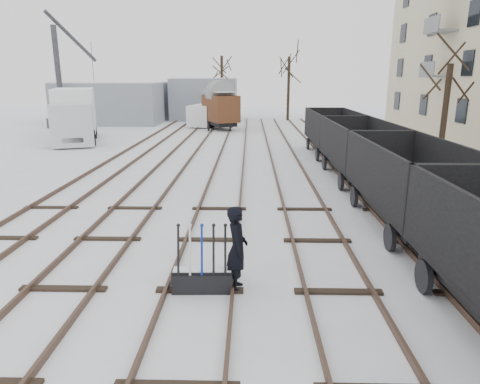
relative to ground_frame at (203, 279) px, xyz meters
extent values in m
plane|color=white|center=(-0.06, -0.05, -0.28)|extent=(120.00, 120.00, 0.00)
cube|color=black|center=(-6.78, 13.95, -0.21)|extent=(0.07, 52.00, 0.15)
cube|color=black|center=(-5.34, 13.95, -0.21)|extent=(0.07, 52.00, 0.15)
cube|color=black|center=(-3.78, 13.95, -0.21)|extent=(0.07, 52.00, 0.15)
cube|color=black|center=(-2.34, 13.95, -0.21)|extent=(0.07, 52.00, 0.15)
cube|color=black|center=(-3.06, 1.95, -0.26)|extent=(1.90, 0.20, 0.08)
cube|color=black|center=(-0.78, 13.95, -0.21)|extent=(0.07, 52.00, 0.15)
cube|color=black|center=(0.66, 13.95, -0.21)|extent=(0.07, 52.00, 0.15)
cube|color=black|center=(-0.06, 1.95, -0.26)|extent=(1.90, 0.20, 0.08)
cube|color=black|center=(2.22, 13.95, -0.21)|extent=(0.07, 52.00, 0.15)
cube|color=black|center=(3.66, 13.95, -0.21)|extent=(0.07, 52.00, 0.15)
cube|color=black|center=(2.94, 1.95, -0.26)|extent=(1.90, 0.20, 0.08)
cube|color=black|center=(5.22, 13.95, -0.21)|extent=(0.07, 52.00, 0.15)
cube|color=black|center=(6.66, 13.95, -0.21)|extent=(0.07, 52.00, 0.15)
cube|color=black|center=(5.94, 1.95, -0.26)|extent=(1.90, 0.20, 0.08)
cube|color=gray|center=(-13.06, 35.95, 1.72)|extent=(10.00, 8.00, 4.00)
cube|color=white|center=(-13.06, 35.95, 3.77)|extent=(9.80, 7.84, 0.10)
cube|color=gray|center=(-4.06, 39.95, 1.92)|extent=(7.00, 6.00, 4.40)
cube|color=white|center=(-4.06, 39.95, 4.17)|extent=(6.86, 5.88, 0.10)
cube|color=black|center=(0.00, 0.00, -0.06)|extent=(1.31, 0.46, 0.44)
cube|color=black|center=(0.00, 0.00, 0.18)|extent=(1.31, 0.34, 0.06)
cube|color=white|center=(0.00, 0.00, 0.22)|extent=(1.26, 0.30, 0.03)
cylinder|color=black|center=(-0.50, -0.02, 0.67)|extent=(0.06, 0.32, 1.08)
cylinder|color=silver|center=(-0.25, -0.01, 0.67)|extent=(0.06, 0.32, 1.08)
cylinder|color=#0C239F|center=(0.00, 0.00, 0.67)|extent=(0.06, 0.32, 1.08)
cylinder|color=black|center=(0.25, 0.01, 0.67)|extent=(0.06, 0.32, 1.08)
cylinder|color=black|center=(0.50, 0.02, 0.67)|extent=(0.06, 0.32, 1.08)
imported|color=black|center=(0.75, 0.10, 0.67)|extent=(0.52, 0.73, 1.90)
cube|color=black|center=(4.72, -1.99, 1.47)|extent=(0.11, 6.38, 1.70)
cube|color=black|center=(5.94, 4.41, 0.41)|extent=(2.04, 5.61, 0.43)
cube|color=black|center=(5.94, 4.41, 0.62)|extent=(2.55, 6.38, 0.13)
cube|color=black|center=(4.72, 4.41, 1.47)|extent=(0.11, 6.38, 1.70)
cube|color=black|center=(7.16, 4.41, 1.47)|extent=(0.11, 6.38, 1.70)
cube|color=white|center=(5.94, 4.41, 0.73)|extent=(2.30, 6.12, 0.06)
cylinder|color=black|center=(4.77, 2.36, 0.09)|extent=(0.13, 0.74, 0.74)
cylinder|color=black|center=(7.11, 6.45, 0.09)|extent=(0.13, 0.74, 0.74)
cube|color=black|center=(5.94, 10.81, 0.41)|extent=(2.04, 5.61, 0.43)
cube|color=black|center=(5.94, 10.81, 0.62)|extent=(2.55, 6.38, 0.13)
cube|color=black|center=(4.72, 10.81, 1.47)|extent=(0.11, 6.38, 1.70)
cube|color=black|center=(7.16, 10.81, 1.47)|extent=(0.11, 6.38, 1.70)
cube|color=white|center=(5.94, 10.81, 0.73)|extent=(2.30, 6.12, 0.06)
cylinder|color=black|center=(4.77, 8.76, 0.09)|extent=(0.13, 0.74, 0.74)
cylinder|color=black|center=(7.11, 12.85, 0.09)|extent=(0.13, 0.74, 0.74)
cube|color=black|center=(5.94, 17.21, 0.41)|extent=(2.04, 5.61, 0.43)
cube|color=black|center=(5.94, 17.21, 0.62)|extent=(2.55, 6.38, 0.13)
cube|color=black|center=(4.72, 17.21, 1.47)|extent=(0.11, 6.38, 1.70)
cube|color=black|center=(7.16, 17.21, 1.47)|extent=(0.11, 6.38, 1.70)
cube|color=white|center=(5.94, 17.21, 0.73)|extent=(2.30, 6.12, 0.06)
cylinder|color=black|center=(4.77, 15.16, 0.09)|extent=(0.13, 0.74, 0.74)
cylinder|color=black|center=(7.11, 19.25, 0.09)|extent=(0.13, 0.74, 0.74)
cube|color=black|center=(-1.65, 30.22, 0.28)|extent=(3.11, 4.18, 0.35)
cube|color=#4B2A16|center=(-1.65, 30.22, 1.59)|extent=(3.71, 4.83, 2.27)
cube|color=white|center=(-1.65, 30.22, 3.03)|extent=(3.43, 4.55, 0.03)
cylinder|color=black|center=(-2.61, 28.82, 0.02)|extent=(0.10, 0.61, 0.61)
cylinder|color=black|center=(-0.69, 31.61, 0.02)|extent=(0.10, 0.61, 0.61)
cube|color=black|center=(-11.71, 22.60, 0.32)|extent=(3.87, 8.27, 0.33)
cube|color=#B5BAC0|center=(-11.71, 19.55, 1.19)|extent=(3.17, 2.90, 2.72)
cube|color=white|center=(-11.71, 23.48, 1.90)|extent=(4.38, 6.24, 3.05)
cube|color=white|center=(-11.71, 23.48, 3.44)|extent=(4.30, 6.12, 0.04)
cylinder|color=black|center=(-12.91, 19.77, 0.26)|extent=(0.33, 1.09, 1.09)
cylinder|color=black|center=(-10.51, 25.66, 0.26)|extent=(0.33, 1.09, 1.09)
cube|color=white|center=(-3.37, 32.79, 0.76)|extent=(2.94, 4.91, 1.88)
cube|color=white|center=(-3.37, 32.79, 1.72)|extent=(2.86, 4.79, 0.04)
cylinder|color=black|center=(-4.30, 31.33, 0.08)|extent=(0.23, 0.73, 0.73)
cylinder|color=black|center=(-2.43, 34.25, 0.08)|extent=(0.23, 0.73, 0.73)
cube|color=#313136|center=(-16.30, 31.05, 0.17)|extent=(2.66, 2.66, 0.90)
cylinder|color=#313136|center=(-16.30, 31.05, 4.21)|extent=(0.49, 0.49, 8.98)
cylinder|color=#313136|center=(-16.30, 33.07, 7.80)|extent=(2.61, 5.36, 4.14)
cylinder|color=black|center=(-16.30, 35.43, 5.11)|extent=(0.04, 0.04, 5.05)
cylinder|color=black|center=(10.96, 13.93, 2.31)|extent=(0.30, 0.30, 5.19)
cylinder|color=black|center=(-2.00, 38.08, 3.08)|extent=(0.30, 0.30, 6.72)
cylinder|color=black|center=(5.10, 38.72, 3.04)|extent=(0.30, 0.30, 6.65)
camera|label=1|loc=(1.01, -8.45, 4.22)|focal=32.00mm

